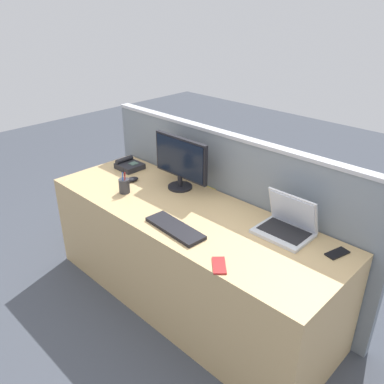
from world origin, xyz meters
name	(u,v)px	position (x,y,z in m)	size (l,w,h in m)	color
ground_plane	(187,298)	(0.00, 0.00, 0.00)	(10.00, 10.00, 0.00)	#424751
desk	(187,257)	(0.00, 0.00, 0.37)	(2.16, 0.74, 0.74)	tan
cubicle_divider	(226,209)	(0.00, 0.41, 0.59)	(2.33, 0.08, 1.18)	gray
desktop_monitor	(181,161)	(-0.28, 0.22, 0.95)	(0.49, 0.18, 0.38)	black
laptop	(287,224)	(0.61, 0.23, 0.80)	(0.32, 0.25, 0.24)	silver
desk_phone	(129,165)	(-0.84, 0.18, 0.77)	(0.19, 0.18, 0.08)	#232328
keyboard_main	(175,228)	(0.12, -0.22, 0.75)	(0.41, 0.14, 0.02)	black
computer_mouse_right_hand	(132,179)	(-0.63, 0.04, 0.75)	(0.06, 0.10, 0.03)	black
pen_cup	(124,186)	(-0.51, -0.12, 0.79)	(0.08, 0.08, 0.18)	#333338
cell_phone_red_case	(219,265)	(0.54, -0.30, 0.74)	(0.07, 0.14, 0.01)	#B22323
cell_phone_black_slab	(337,253)	(0.94, 0.23, 0.74)	(0.06, 0.14, 0.01)	black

